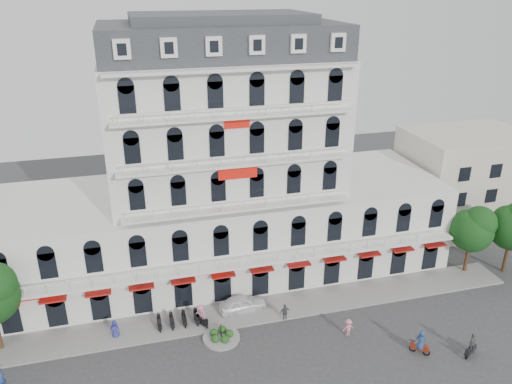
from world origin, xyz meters
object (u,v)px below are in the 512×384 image
object	(u,v)px
parked_car	(242,303)
rider_east	(421,342)
rider_northeast	(472,344)
rider_center	(201,315)

from	to	relation	value
parked_car	rider_east	world-z (taller)	rider_east
parked_car	rider_northeast	world-z (taller)	rider_northeast
rider_northeast	rider_center	xyz separation A→B (m)	(-20.74, 9.46, 0.06)
rider_center	rider_east	bearing A→B (deg)	31.07
rider_northeast	rider_center	world-z (taller)	rider_northeast
parked_car	rider_northeast	bearing A→B (deg)	-126.75
parked_car	rider_center	distance (m)	4.32
rider_east	rider_northeast	size ratio (longest dim) A/B	1.00
parked_car	rider_east	distance (m)	15.89
rider_center	parked_car	bearing A→B (deg)	74.52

